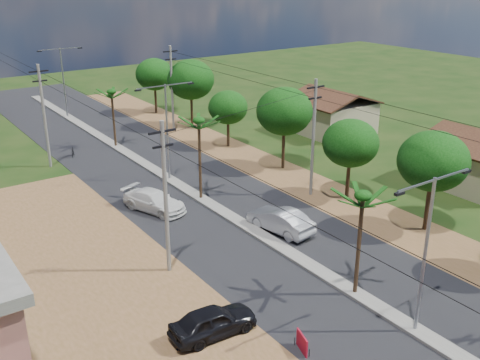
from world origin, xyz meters
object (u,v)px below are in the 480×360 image
object	(u,v)px
roadside_sign	(302,343)
car_white_far	(154,202)
car_parked_dark	(213,322)
car_silver_mid	(280,221)

from	to	relation	value
roadside_sign	car_white_far	bearing A→B (deg)	101.75
car_white_far	car_parked_dark	size ratio (longest dim) A/B	1.17
car_white_far	car_parked_dark	xyz separation A→B (m)	(-4.35, -14.75, 0.00)
car_white_far	roadside_sign	world-z (taller)	car_white_far
car_white_far	car_silver_mid	bearing A→B (deg)	-76.52
car_silver_mid	car_parked_dark	xyz separation A→B (m)	(-9.65, -6.89, -0.06)
car_silver_mid	roadside_sign	distance (m)	12.45
car_parked_dark	car_silver_mid	bearing A→B (deg)	-51.53
car_silver_mid	roadside_sign	world-z (taller)	car_silver_mid
car_parked_dark	roadside_sign	bearing A→B (deg)	-139.10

